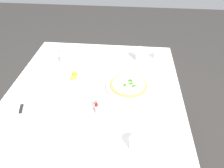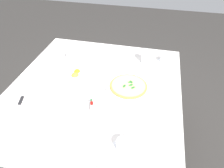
{
  "view_description": "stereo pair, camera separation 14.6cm",
  "coord_description": "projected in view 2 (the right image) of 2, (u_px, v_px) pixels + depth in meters",
  "views": [
    {
      "loc": [
        -1.12,
        -0.23,
        1.7
      ],
      "look_at": [
        -0.0,
        -0.12,
        0.78
      ],
      "focal_mm": 32.28,
      "sensor_mm": 36.0,
      "label": 1
    },
    {
      "loc": [
        -1.1,
        -0.37,
        1.7
      ],
      "look_at": [
        -0.0,
        -0.12,
        0.78
      ],
      "focal_mm": 32.28,
      "sensor_mm": 36.0,
      "label": 2
    }
  ],
  "objects": [
    {
      "name": "coffee_cup_back_corner",
      "position": [
        72.0,
        48.0,
        1.85
      ],
      "size": [
        0.13,
        0.13,
        0.07
      ],
      "color": "white",
      "rests_on": "dining_table"
    },
    {
      "name": "dinner_knife",
      "position": [
        23.0,
        95.0,
        1.36
      ],
      "size": [
        0.19,
        0.07,
        0.01
      ],
      "rotation": [
        0.0,
        0.0,
        0.28
      ],
      "color": "silver",
      "rests_on": "napkin_folded"
    },
    {
      "name": "pizza",
      "position": [
        128.0,
        86.0,
        1.43
      ],
      "size": [
        0.27,
        0.27,
        0.02
      ],
      "color": "#C68E47",
      "rests_on": "pizza_plate"
    },
    {
      "name": "coffee_cup_right_edge",
      "position": [
        123.0,
        146.0,
        1.05
      ],
      "size": [
        0.13,
        0.13,
        0.07
      ],
      "color": "white",
      "rests_on": "dining_table"
    },
    {
      "name": "citrus_bowl",
      "position": [
        77.0,
        75.0,
        1.53
      ],
      "size": [
        0.15,
        0.15,
        0.07
      ],
      "color": "white",
      "rests_on": "dining_table"
    },
    {
      "name": "coffee_cup_center_back",
      "position": [
        165.0,
        59.0,
        1.69
      ],
      "size": [
        0.13,
        0.13,
        0.07
      ],
      "color": "white",
      "rests_on": "dining_table"
    },
    {
      "name": "pizza_plate",
      "position": [
        128.0,
        87.0,
        1.44
      ],
      "size": [
        0.33,
        0.33,
        0.02
      ],
      "color": "white",
      "rests_on": "dining_table"
    },
    {
      "name": "pepper_shaker",
      "position": [
        92.0,
        109.0,
        1.26
      ],
      "size": [
        0.03,
        0.03,
        0.06
      ],
      "color": "white",
      "rests_on": "dining_table"
    },
    {
      "name": "salt_shaker",
      "position": [
        92.0,
        102.0,
        1.31
      ],
      "size": [
        0.03,
        0.03,
        0.06
      ],
      "color": "white",
      "rests_on": "dining_table"
    },
    {
      "name": "water_glass_far_left",
      "position": [
        145.0,
        57.0,
        1.69
      ],
      "size": [
        0.06,
        0.06,
        0.12
      ],
      "color": "white",
      "rests_on": "dining_table"
    },
    {
      "name": "hot_sauce_bottle",
      "position": [
        92.0,
        105.0,
        1.28
      ],
      "size": [
        0.02,
        0.02,
        0.08
      ],
      "color": "#B7140F",
      "rests_on": "dining_table"
    },
    {
      "name": "water_glass_far_right",
      "position": [
        71.0,
        56.0,
        1.72
      ],
      "size": [
        0.07,
        0.07,
        0.1
      ],
      "color": "white",
      "rests_on": "dining_table"
    },
    {
      "name": "ground_plane",
      "position": [
        100.0,
        143.0,
        1.97
      ],
      "size": [
        8.0,
        8.0,
        0.0
      ],
      "primitive_type": "plane",
      "color": "#33302D"
    },
    {
      "name": "dining_table",
      "position": [
        97.0,
        96.0,
        1.57
      ],
      "size": [
        1.23,
        1.23,
        0.76
      ],
      "color": "white",
      "rests_on": "ground_plane"
    },
    {
      "name": "napkin_folded",
      "position": [
        24.0,
        97.0,
        1.37
      ],
      "size": [
        0.25,
        0.2,
        0.02
      ],
      "rotation": [
        0.0,
        0.0,
        0.34
      ],
      "color": "white",
      "rests_on": "dining_table"
    }
  ]
}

